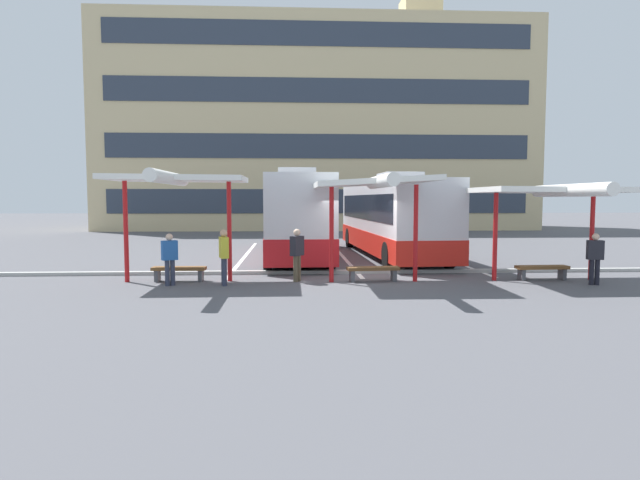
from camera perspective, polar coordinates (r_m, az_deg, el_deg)
ground_plane at (r=17.75m, az=4.33°, el=-3.87°), size 160.00×160.00×0.00m
terminal_building at (r=47.99m, az=-0.26°, el=11.76°), size 36.22×10.54×20.10m
coach_bus_0 at (r=23.72m, az=-2.67°, el=2.47°), size 2.86×12.24×3.80m
coach_bus_1 at (r=24.11m, az=7.56°, el=2.28°), size 3.14×12.29×3.64m
lane_stripe_0 at (r=24.01m, az=-8.03°, el=-1.73°), size 0.16×14.00×0.01m
lane_stripe_1 at (r=24.02m, az=2.39°, el=-1.69°), size 0.16×14.00×0.01m
lane_stripe_2 at (r=24.82m, az=12.47°, el=-1.59°), size 0.16×14.00×0.01m
waiting_shelter_0 at (r=16.70m, az=-15.25°, el=6.09°), size 4.15×4.39×3.33m
bench_0 at (r=17.13m, az=-14.84°, el=-3.18°), size 1.66×0.48×0.45m
waiting_shelter_1 at (r=16.14m, az=5.96°, el=5.93°), size 3.61×4.67×3.25m
bench_1 at (r=16.65m, az=5.69°, el=-3.27°), size 1.65×0.55×0.45m
waiting_shelter_2 at (r=17.84m, az=23.35°, el=4.74°), size 4.11×5.18×2.98m
bench_2 at (r=18.26m, az=22.66°, el=-2.91°), size 1.66×0.48×0.45m
platform_kerb at (r=18.37m, az=4.08°, el=-3.40°), size 44.00×0.24×0.12m
waiting_passenger_0 at (r=16.27m, az=-15.79°, el=-1.68°), size 0.50×0.40×1.54m
waiting_passenger_1 at (r=15.92m, az=-10.25°, el=-1.40°), size 0.34×0.52×1.66m
waiting_passenger_2 at (r=16.44m, az=-2.47°, el=-1.22°), size 0.45×0.51×1.64m
waiting_passenger_3 at (r=17.77m, az=27.34°, el=-1.51°), size 0.48×0.30×1.54m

